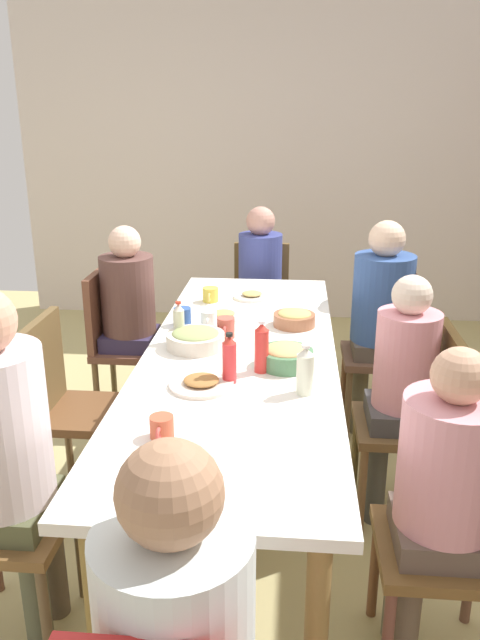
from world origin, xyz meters
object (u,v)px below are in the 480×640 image
Objects in this scene: chair_5 at (467,532)px; person_1 at (0,439)px; cup_1 at (182,317)px; cup_2 at (162,427)px; person_0 at (260,278)px; chair_3 at (420,413)px; person_7 at (177,637)px; dining_table at (240,368)px; plate_1 at (201,383)px; cup_3 at (210,295)px; person_3 at (401,379)px; person_5 at (443,484)px; chair_0 at (260,301)px; chair_4 at (69,399)px; bottle_0 at (305,371)px; bottle_2 at (229,360)px; plate_0 at (223,316)px; bowl_0 at (195,338)px; cup_4 at (209,319)px; cup_5 at (188,489)px; chair_6 at (117,337)px; bottle_3 at (179,323)px; bowl_2 at (294,318)px; person_6 at (130,307)px; cup_0 at (226,328)px; plate_2 at (252,296)px; bottle_1 at (262,348)px; person_2 at (380,307)px; chair_2 at (393,346)px.

person_1 is at bearing -90.00° from chair_5.
cup_1 reaches higher than cup_2.
chair_3 is at bearing 27.63° from person_0.
person_1 reaches higher than person_7.
dining_table is 1.09m from person_1.
chair_5 is 3.60× the size of plate_1.
person_1 is 10.50× the size of cup_3.
person_1 is 1.13× the size of person_3.
person_5 reaches higher than chair_5.
person_0 is at bearing 0.00° from chair_0.
chair_4 reaches higher than cup_3.
bottle_2 reaches higher than bottle_0.
bottle_2 reaches higher than cup_1.
chair_5 is 1.60m from plate_0.
bowl_0 is at bearing -168.09° from plate_1.
cup_5 reaches higher than cup_4.
bottle_2 reaches higher than chair_6.
cup_4 is at bearing -174.71° from plate_1.
bottle_2 is at bearing 126.00° from person_1.
bowl_2 is at bearing 117.25° from bottle_3.
plate_1 is at bearing -25.36° from bowl_2.
dining_table is 2.75× the size of chair_5.
person_3 is (-0.00, 0.70, -0.02)m from dining_table.
dining_table is 1.93× the size of person_1.
bowl_2 is 0.59m from bottle_3.
person_6 is at bearing -137.60° from chair_5.
cup_3 is 1.24m from bottle_0.
cup_5 is at bearing -33.83° from person_3.
plate_0 is at bearing 155.49° from person_1.
chair_0 is 2.06m from bottle_0.
person_3 and person_5 have the same top height.
cup_0 is at bearing -172.10° from bottle_2.
cup_2 is (0.81, 0.02, -0.01)m from bowl_0.
plate_2 is 0.65m from cup_0.
chair_0 and chair_5 have the same top height.
bowl_2 is 0.55m from cup_1.
person_0 is at bearing -176.52° from bottle_1.
plate_2 is 0.24m from cup_3.
chair_4 is 0.67m from bowl_0.
person_7 is at bearing 5.82° from cup_5.
chair_5 reaches higher than cup_2.
chair_3 is (0.82, 0.09, -0.23)m from person_2.
person_5 is (0.00, -0.09, 0.17)m from chair_5.
bowl_0 is at bearing 2.15° from cup_3.
chair_3 and chair_6 have the same top height.
chair_0 is 4.65× the size of bottle_3.
person_0 is at bearing 171.55° from cup_4.
cup_4 is at bearing -150.04° from dining_table.
person_0 is 2.30m from cup_2.
chair_2 is 0.85m from plate_2.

